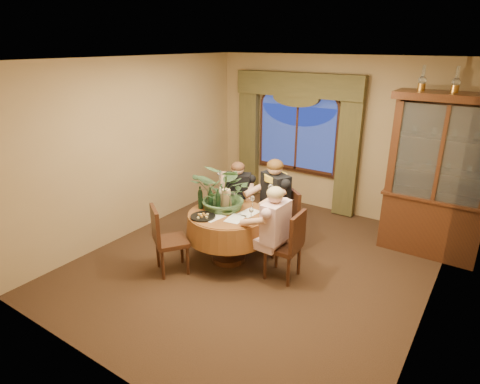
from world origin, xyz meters
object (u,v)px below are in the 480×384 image
Objects in this scene: person_back at (238,199)px; person_pink at (275,234)px; oil_lamp_left at (423,78)px; olive_bowl at (227,213)px; oil_lamp_center at (456,79)px; person_scarf at (275,205)px; dining_table at (228,237)px; china_cabinet at (438,178)px; wine_bottle_0 at (220,198)px; chair_back at (235,209)px; wine_bottle_3 at (210,195)px; chair_front_left at (171,240)px; centerpiece_plant at (226,168)px; wine_bottle_1 at (200,197)px; chair_right at (283,245)px; chair_back_right at (280,223)px; wine_bottle_4 at (210,198)px; wine_bottle_2 at (218,200)px; wine_bottle_5 at (221,195)px; stoneware_vase at (226,199)px.

person_pink is at bearing 120.32° from person_back.
olive_bowl is (-1.92, -1.93, -1.76)m from oil_lamp_left.
oil_lamp_center is 2.94m from person_scarf.
dining_table is 3.56× the size of oil_lamp_left.
china_cabinet is 7.17× the size of wine_bottle_0.
oil_lamp_center is (0.41, 0.00, 0.00)m from oil_lamp_left.
oil_lamp_left is at bearing 44.02° from dining_table.
chair_back is 2.91× the size of wine_bottle_3.
chair_front_left is 0.89m from wine_bottle_0.
wine_bottle_1 is at bearing -145.35° from centerpiece_plant.
chair_right and chair_back_right have the same top height.
centerpiece_plant reaches higher than olive_bowl.
oil_lamp_left is 0.26× the size of person_pink.
centerpiece_plant reaches higher than wine_bottle_1.
chair_right is at bearing -120.40° from oil_lamp_left.
chair_front_left is at bearing -133.39° from oil_lamp_left.
oil_lamp_center is 0.26× the size of person_pink.
wine_bottle_4 is at bearing 76.33° from person_scarf.
dining_table is 0.56m from wine_bottle_2.
olive_bowl is 0.47× the size of wine_bottle_4.
wine_bottle_4 is (-0.30, 0.02, 0.14)m from olive_bowl.
china_cabinet is 3.11m from wine_bottle_5.
oil_lamp_center reaches higher than chair_right.
wine_bottle_5 is at bearing 150.36° from stoneware_vase.
chair_front_left is (-2.82, -2.55, -0.70)m from china_cabinet.
chair_back is 2.91× the size of wine_bottle_2.
olive_bowl is (0.37, -0.73, 0.29)m from chair_back.
wine_bottle_3 is (-0.87, -0.56, 0.44)m from chair_back_right.
person_scarf is 0.92m from wine_bottle_2.
dining_table is 1.26× the size of chair_front_left.
oil_lamp_center is 3.53m from wine_bottle_2.
chair_right is (0.86, 0.03, 0.10)m from dining_table.
person_back is 3.81× the size of wine_bottle_5.
centerpiece_plant is (-0.48, -0.58, 0.63)m from person_scarf.
chair_back is 1.35m from chair_front_left.
oil_lamp_center reaches higher than china_cabinet.
wine_bottle_5 is at bearing 53.60° from wine_bottle_1.
wine_bottle_1 is (-0.33, -0.17, 0.01)m from stoneware_vase.
olive_bowl is 0.47× the size of wine_bottle_0.
wine_bottle_0 is 1.00× the size of wine_bottle_1.
wine_bottle_5 reaches higher than chair_front_left.
wine_bottle_5 is at bearing -146.52° from china_cabinet.
chair_back is at bearing 113.90° from stoneware_vase.
oil_lamp_left is at bearing 180.00° from oil_lamp_center.
china_cabinet is at bearing -36.06° from person_pink.
wine_bottle_3 is (-0.26, -0.05, -0.43)m from centerpiece_plant.
chair_right is 1.00× the size of chair_back_right.
chair_back is 0.77m from stoneware_vase.
china_cabinet is 3.04m from chair_back.
wine_bottle_1 is at bearing 57.14° from chair_back.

